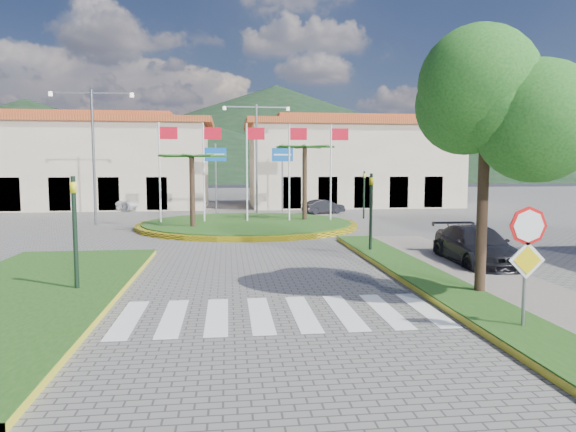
{
  "coord_description": "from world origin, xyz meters",
  "views": [
    {
      "loc": [
        -1.12,
        -7.69,
        3.42
      ],
      "look_at": [
        0.72,
        8.0,
        1.93
      ],
      "focal_mm": 32.0,
      "sensor_mm": 36.0,
      "label": 1
    }
  ],
  "objects": [
    {
      "name": "traffic_light_far",
      "position": [
        8.0,
        26.0,
        1.94
      ],
      "size": [
        0.18,
        0.15,
        3.2
      ],
      "color": "black",
      "rests_on": "ground"
    },
    {
      "name": "hill_far_east",
      "position": [
        70.0,
        135.0,
        9.0
      ],
      "size": [
        120.0,
        120.0,
        18.0
      ],
      "primitive_type": "cone",
      "color": "black",
      "rests_on": "ground"
    },
    {
      "name": "car_dark_b",
      "position": [
        5.99,
        30.0,
        0.52
      ],
      "size": [
        3.37,
        2.07,
        1.05
      ],
      "primitive_type": "imported",
      "rotation": [
        0.0,
        0.0,
        1.9
      ],
      "color": "black",
      "rests_on": "ground"
    },
    {
      "name": "building_right",
      "position": [
        10.0,
        38.0,
        3.9
      ],
      "size": [
        19.08,
        9.54,
        8.05
      ],
      "color": "#C7B396",
      "rests_on": "ground"
    },
    {
      "name": "hill_near_back",
      "position": [
        -10.0,
        130.0,
        8.0
      ],
      "size": [
        110.0,
        110.0,
        16.0
      ],
      "primitive_type": "cone",
      "color": "black",
      "rests_on": "ground"
    },
    {
      "name": "traffic_light_left",
      "position": [
        -5.2,
        6.5,
        1.94
      ],
      "size": [
        0.15,
        0.18,
        3.2
      ],
      "color": "black",
      "rests_on": "ground"
    },
    {
      "name": "crosswalk",
      "position": [
        0.0,
        4.0,
        0.01
      ],
      "size": [
        8.0,
        3.0,
        0.01
      ],
      "primitive_type": "cube",
      "color": "silver",
      "rests_on": "ground"
    },
    {
      "name": "direction_sign_west",
      "position": [
        -2.0,
        30.97,
        3.53
      ],
      "size": [
        1.6,
        0.14,
        5.2
      ],
      "color": "slate",
      "rests_on": "ground"
    },
    {
      "name": "roundabout_island",
      "position": [
        0.0,
        22.0,
        0.17
      ],
      "size": [
        12.7,
        12.7,
        6.0
      ],
      "color": "yellow",
      "rests_on": "ground"
    },
    {
      "name": "sidewalk_right",
      "position": [
        6.0,
        2.0,
        0.07
      ],
      "size": [
        4.0,
        28.0,
        0.15
      ],
      "primitive_type": "cube",
      "color": "gray",
      "rests_on": "ground"
    },
    {
      "name": "traffic_light_right",
      "position": [
        4.5,
        12.0,
        1.94
      ],
      "size": [
        0.15,
        0.18,
        3.2
      ],
      "color": "black",
      "rests_on": "ground"
    },
    {
      "name": "car_dark_a",
      "position": [
        -4.88,
        36.55,
        0.66
      ],
      "size": [
        4.16,
        2.87,
        1.32
      ],
      "primitive_type": "imported",
      "rotation": [
        0.0,
        0.0,
        1.95
      ],
      "color": "black",
      "rests_on": "ground"
    },
    {
      "name": "hill_far_mid",
      "position": [
        15.0,
        160.0,
        15.0
      ],
      "size": [
        180.0,
        180.0,
        30.0
      ],
      "primitive_type": "cone",
      "color": "black",
      "rests_on": "ground"
    },
    {
      "name": "street_lamp_west",
      "position": [
        -9.0,
        24.0,
        4.5
      ],
      "size": [
        4.8,
        0.16,
        8.0
      ],
      "color": "slate",
      "rests_on": "ground"
    },
    {
      "name": "direction_sign_east",
      "position": [
        3.0,
        30.97,
        3.53
      ],
      "size": [
        1.6,
        0.14,
        5.2
      ],
      "color": "slate",
      "rests_on": "ground"
    },
    {
      "name": "verge_right",
      "position": [
        4.8,
        2.0,
        0.09
      ],
      "size": [
        1.6,
        28.0,
        0.18
      ],
      "primitive_type": "cube",
      "color": "#194814",
      "rests_on": "ground"
    },
    {
      "name": "white_van",
      "position": [
        -10.02,
        34.59,
        0.63
      ],
      "size": [
        4.94,
        3.38,
        1.26
      ],
      "primitive_type": "imported",
      "rotation": [
        0.0,
        0.0,
        1.26
      ],
      "color": "white",
      "rests_on": "ground"
    },
    {
      "name": "ground",
      "position": [
        0.0,
        0.0,
        0.0
      ],
      "size": [
        160.0,
        160.0,
        0.0
      ],
      "primitive_type": "plane",
      "color": "slate",
      "rests_on": "ground"
    },
    {
      "name": "street_lamp_centre",
      "position": [
        1.0,
        30.0,
        4.5
      ],
      "size": [
        4.8,
        0.16,
        8.0
      ],
      "color": "slate",
      "rests_on": "ground"
    },
    {
      "name": "car_side_right",
      "position": [
        7.5,
        9.19,
        0.68
      ],
      "size": [
        2.19,
        4.8,
        1.36
      ],
      "primitive_type": "imported",
      "rotation": [
        0.0,
        0.0,
        -0.06
      ],
      "color": "black",
      "rests_on": "ground"
    },
    {
      "name": "building_left",
      "position": [
        -14.0,
        38.0,
        3.9
      ],
      "size": [
        23.32,
        9.54,
        8.05
      ],
      "color": "#C7B396",
      "rests_on": "ground"
    },
    {
      "name": "stop_sign",
      "position": [
        4.9,
        1.96,
        1.79
      ],
      "size": [
        0.8,
        0.11,
        2.65
      ],
      "color": "slate",
      "rests_on": "ground"
    },
    {
      "name": "hill_far_west",
      "position": [
        -55.0,
        140.0,
        11.0
      ],
      "size": [
        140.0,
        140.0,
        22.0
      ],
      "primitive_type": "cone",
      "color": "black",
      "rests_on": "ground"
    },
    {
      "name": "median_left",
      "position": [
        -6.5,
        6.0,
        0.09
      ],
      "size": [
        5.0,
        14.0,
        0.18
      ],
      "primitive_type": "cube",
      "color": "#194814",
      "rests_on": "ground"
    },
    {
      "name": "deciduous_tree",
      "position": [
        5.5,
        5.0,
        5.18
      ],
      "size": [
        3.6,
        3.6,
        6.8
      ],
      "color": "black",
      "rests_on": "ground"
    }
  ]
}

